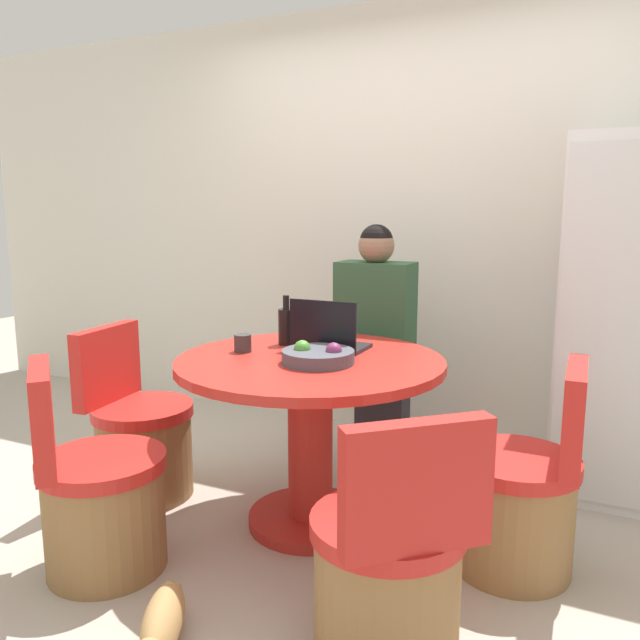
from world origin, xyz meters
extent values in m
plane|color=#B2A899|center=(0.00, 0.00, 0.00)|extent=(12.00, 12.00, 0.00)
cube|color=silver|center=(0.00, 1.52, 1.30)|extent=(7.00, 0.06, 2.60)
cube|color=white|center=(1.26, 1.15, 0.87)|extent=(0.61, 0.64, 1.74)
cube|color=silver|center=(1.26, 0.82, 0.87)|extent=(0.58, 0.01, 1.63)
cylinder|color=#B2261E|center=(0.03, 0.16, 0.03)|extent=(0.55, 0.55, 0.05)
cylinder|color=#B2261E|center=(0.03, 0.16, 0.39)|extent=(0.20, 0.20, 0.67)
cylinder|color=#B2261E|center=(0.03, 0.16, 0.74)|extent=(1.16, 1.16, 0.04)
cylinder|color=olive|center=(-0.53, -0.50, 0.20)|extent=(0.46, 0.46, 0.41)
cylinder|color=red|center=(-0.53, -0.50, 0.43)|extent=(0.48, 0.48, 0.06)
cube|color=red|center=(-0.66, -0.65, 0.65)|extent=(0.38, 0.34, 0.37)
cylinder|color=olive|center=(0.62, -0.48, 0.20)|extent=(0.46, 0.46, 0.41)
cylinder|color=red|center=(0.62, -0.48, 0.43)|extent=(0.48, 0.48, 0.06)
cube|color=red|center=(0.75, -0.63, 0.65)|extent=(0.37, 0.35, 0.37)
cylinder|color=olive|center=(-0.83, 0.07, 0.20)|extent=(0.46, 0.46, 0.41)
cylinder|color=red|center=(-0.83, 0.07, 0.43)|extent=(0.48, 0.48, 0.06)
cube|color=red|center=(-1.02, 0.05, 0.65)|extent=(0.11, 0.44, 0.37)
cylinder|color=olive|center=(0.90, 0.19, 0.20)|extent=(0.46, 0.46, 0.41)
cylinder|color=red|center=(0.90, 0.19, 0.43)|extent=(0.48, 0.48, 0.06)
cube|color=red|center=(1.09, 0.20, 0.65)|extent=(0.09, 0.44, 0.37)
cube|color=#2D2D38|center=(0.05, 1.06, 0.23)|extent=(0.28, 0.16, 0.46)
cube|color=#2D2D38|center=(0.05, 1.00, 0.53)|extent=(0.32, 0.36, 0.14)
cube|color=#2D5638|center=(0.05, 0.92, 0.86)|extent=(0.40, 0.22, 0.52)
sphere|color=#936B51|center=(0.05, 0.92, 1.21)|extent=(0.19, 0.19, 0.19)
sphere|color=black|center=(0.05, 0.92, 1.23)|extent=(0.18, 0.18, 0.18)
cube|color=#232328|center=(0.04, 0.38, 0.77)|extent=(0.32, 0.21, 0.02)
cube|color=black|center=(0.04, 0.27, 0.89)|extent=(0.32, 0.01, 0.22)
cylinder|color=#4C4C56|center=(0.10, 0.09, 0.79)|extent=(0.30, 0.30, 0.05)
sphere|color=#7A2D5B|center=(0.17, 0.10, 0.82)|extent=(0.07, 0.07, 0.07)
sphere|color=#4C9333|center=(0.04, 0.08, 0.82)|extent=(0.07, 0.07, 0.07)
cylinder|color=#383333|center=(-0.29, 0.14, 0.80)|extent=(0.08, 0.08, 0.08)
cylinder|color=black|center=(-0.19, 0.36, 0.85)|extent=(0.08, 0.08, 0.17)
cylinder|color=black|center=(-0.19, 0.36, 0.97)|extent=(0.03, 0.03, 0.07)
ellipsoid|color=tan|center=(-0.04, -0.76, 0.08)|extent=(0.27, 0.37, 0.17)
cylinder|color=tan|center=(-0.12, -0.62, 0.10)|extent=(0.09, 0.15, 0.12)
camera|label=1|loc=(1.19, -2.18, 1.39)|focal=35.00mm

